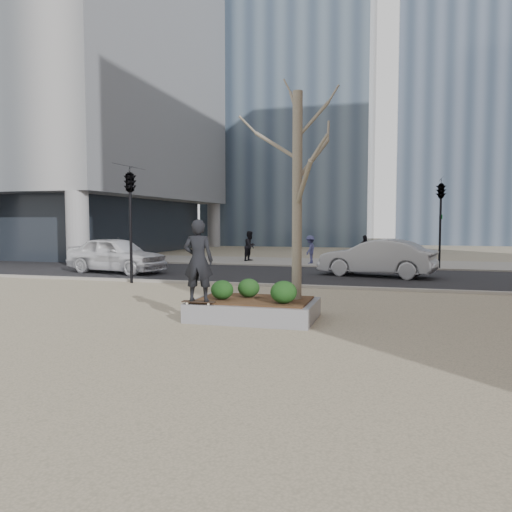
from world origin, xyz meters
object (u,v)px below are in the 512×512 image
(skateboard, at_px, (199,303))
(skateboarder, at_px, (198,260))
(police_car, at_px, (116,255))
(planter, at_px, (254,310))

(skateboard, distance_m, skateboarder, 0.99)
(police_car, bearing_deg, skateboarder, -129.10)
(skateboard, distance_m, police_car, 12.50)
(skateboarder, bearing_deg, skateboard, -98.05)
(planter, relative_size, skateboard, 3.85)
(skateboard, xyz_separation_m, police_car, (-7.95, 9.64, 0.36))
(planter, relative_size, skateboarder, 1.57)
(planter, height_order, skateboard, skateboard)
(police_car, bearing_deg, skateboard, -129.10)
(skateboard, bearing_deg, police_car, 125.17)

